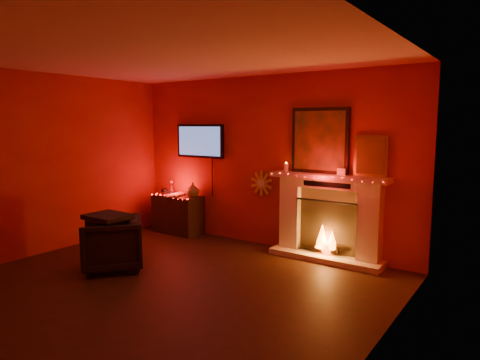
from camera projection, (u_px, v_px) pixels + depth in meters
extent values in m
plane|color=black|center=(151.00, 293.00, 4.93)|extent=(5.00, 5.00, 0.00)
plane|color=beige|center=(144.00, 53.00, 4.59)|extent=(5.00, 5.00, 0.00)
plane|color=#A11E1A|center=(265.00, 162.00, 6.79)|extent=(5.00, 0.00, 5.00)
plane|color=#A11E1A|center=(27.00, 165.00, 6.18)|extent=(0.00, 5.00, 5.00)
plane|color=#A11E1A|center=(370.00, 200.00, 3.34)|extent=(0.00, 5.00, 5.00)
cube|color=beige|center=(325.00, 257.00, 6.15)|extent=(1.65, 0.40, 0.08)
cube|color=beige|center=(292.00, 216.00, 6.49)|extent=(0.30, 0.22, 0.95)
cube|color=beige|center=(370.00, 227.00, 5.81)|extent=(0.30, 0.22, 0.95)
cube|color=beige|center=(330.00, 184.00, 6.08)|extent=(1.50, 0.22, 0.14)
cube|color=beige|center=(328.00, 177.00, 6.02)|extent=(1.72, 0.34, 0.06)
cube|color=#937156|center=(330.00, 220.00, 6.20)|extent=(0.90, 0.10, 0.95)
cube|color=black|center=(325.00, 228.00, 6.07)|extent=(0.90, 0.02, 0.78)
cylinder|color=black|center=(321.00, 248.00, 6.24)|extent=(0.55, 0.09, 0.09)
cylinder|color=black|center=(333.00, 246.00, 6.15)|extent=(0.51, 0.18, 0.08)
cone|color=orange|center=(322.00, 236.00, 6.20)|extent=(0.20, 0.20, 0.34)
cone|color=orange|center=(332.00, 240.00, 6.13)|extent=(0.16, 0.16, 0.26)
sphere|color=#FF3F07|center=(327.00, 248.00, 6.18)|extent=(0.18, 0.18, 0.18)
cube|color=black|center=(320.00, 141.00, 6.18)|extent=(0.88, 0.05, 0.95)
cube|color=#AF5017|center=(319.00, 141.00, 6.16)|extent=(0.78, 0.01, 0.85)
cube|color=gold|center=(371.00, 156.00, 5.78)|extent=(0.46, 0.04, 0.56)
cube|color=#AC8327|center=(370.00, 156.00, 5.77)|extent=(0.38, 0.01, 0.48)
cylinder|color=#F3EFCB|center=(286.00, 168.00, 6.45)|extent=(0.07, 0.07, 0.12)
cube|color=beige|center=(341.00, 172.00, 5.93)|extent=(0.12, 0.01, 0.10)
cube|color=black|center=(200.00, 141.00, 7.46)|extent=(1.00, 0.06, 0.58)
cube|color=#466CB6|center=(199.00, 141.00, 7.43)|extent=(0.92, 0.01, 0.50)
cylinder|color=black|center=(212.00, 177.00, 7.41)|extent=(0.02, 0.02, 0.66)
cylinder|color=gold|center=(261.00, 183.00, 6.85)|extent=(0.20, 0.03, 0.20)
cylinder|color=beige|center=(261.00, 183.00, 6.84)|extent=(0.13, 0.01, 0.13)
cube|color=black|center=(178.00, 214.00, 7.68)|extent=(0.89, 0.45, 0.68)
imported|color=brown|center=(193.00, 190.00, 7.48)|extent=(0.24, 0.24, 0.25)
imported|color=black|center=(165.00, 191.00, 7.78)|extent=(0.12, 0.12, 0.09)
cylinder|color=beige|center=(175.00, 194.00, 7.61)|extent=(0.12, 0.38, 0.05)
cylinder|color=beige|center=(174.00, 195.00, 7.51)|extent=(0.13, 0.38, 0.05)
cylinder|color=beige|center=(179.00, 195.00, 7.54)|extent=(0.15, 0.38, 0.05)
cube|color=#5E281B|center=(168.00, 194.00, 7.73)|extent=(0.20, 0.14, 0.03)
cube|color=#1F2E49|center=(169.00, 192.00, 7.73)|extent=(0.17, 0.12, 0.02)
imported|color=black|center=(112.00, 244.00, 5.72)|extent=(1.07, 1.07, 0.70)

